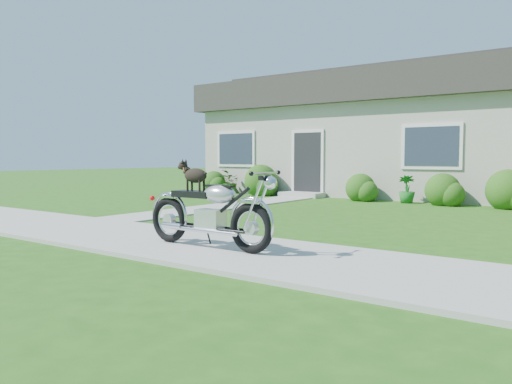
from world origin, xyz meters
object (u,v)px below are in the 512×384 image
motorcycle_with_dog (209,210)px  house (386,133)px  potted_plant_right (407,189)px  potted_plant_left (231,182)px

motorcycle_with_dog → house: bearing=100.2°
potted_plant_right → motorcycle_with_dog: (0.25, -8.69, 0.16)m
potted_plant_right → potted_plant_left: bearing=180.0°
potted_plant_left → potted_plant_right: 6.37m
potted_plant_right → motorcycle_with_dog: size_ratio=0.36×
potted_plant_left → motorcycle_with_dog: motorcycle_with_dog is taller
house → motorcycle_with_dog: 12.45m
house → motorcycle_with_dog: (2.23, -12.14, -1.60)m
potted_plant_right → motorcycle_with_dog: 8.70m
house → motorcycle_with_dog: bearing=-79.6°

